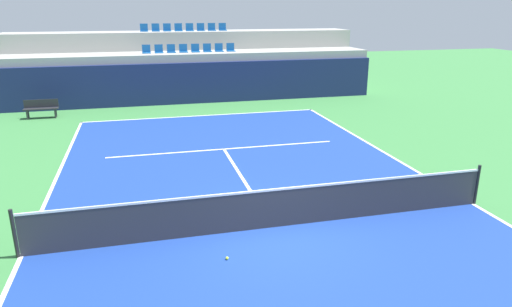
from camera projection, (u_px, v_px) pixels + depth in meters
ground_plane at (273, 227)px, 10.82m from camera, size 80.00×80.00×0.00m
court_surface at (273, 227)px, 10.82m from camera, size 11.00×24.00×0.01m
baseline_far at (203, 116)px, 21.85m from camera, size 11.00×0.10×0.00m
sideline_left at (21, 257)px, 9.54m from camera, size 0.10×24.00×0.00m
sideline_right at (472, 204)px, 12.09m from camera, size 0.10×24.00×0.00m
service_line_far at (224, 149)px, 16.72m from camera, size 8.26×0.10×0.00m
centre_service_line at (243, 180)px, 13.77m from camera, size 0.10×6.40×0.00m
back_wall at (194, 83)px, 24.41m from camera, size 20.10×0.30×2.15m
stands_tier_lower at (191, 76)px, 25.59m from camera, size 20.10×2.40×2.56m
stands_tier_upper at (186, 62)px, 27.65m from camera, size 20.10×2.40×3.57m
seating_row_lower at (189, 50)px, 25.25m from camera, size 5.05×0.44×0.44m
seating_row_upper at (184, 29)px, 27.16m from camera, size 5.05×0.44×0.44m
tennis_net at (274, 208)px, 10.66m from camera, size 11.08×0.08×1.07m
player_bench at (41, 107)px, 21.30m from camera, size 1.50×0.40×0.85m
tennis_ball_0 at (227, 258)px, 9.42m from camera, size 0.07×0.07×0.07m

